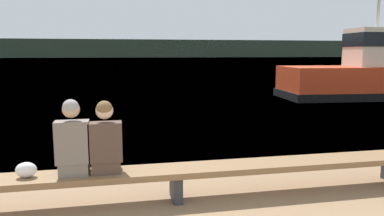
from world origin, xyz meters
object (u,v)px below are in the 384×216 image
at_px(bench_main, 176,174).
at_px(shopping_bag, 26,170).
at_px(person_right, 105,141).
at_px(tugboat_red, 373,76).
at_px(person_left, 73,142).

bearing_deg(bench_main, shopping_bag, 179.37).
bearing_deg(person_right, tugboat_red, 40.62).
xyz_separation_m(shopping_bag, tugboat_red, (12.16, 9.58, 0.41)).
height_order(bench_main, shopping_bag, shopping_bag).
xyz_separation_m(person_right, tugboat_red, (11.19, 9.60, 0.08)).
bearing_deg(person_right, person_left, -179.95).
bearing_deg(person_right, bench_main, 0.15).
xyz_separation_m(person_left, shopping_bag, (-0.57, 0.02, -0.34)).
distance_m(bench_main, person_right, 1.03).
relative_size(bench_main, shopping_bag, 29.20).
height_order(shopping_bag, tugboat_red, tugboat_red).
height_order(person_right, tugboat_red, tugboat_red).
bearing_deg(tugboat_red, shopping_bag, 133.15).
bearing_deg(bench_main, tugboat_red, 43.01).
xyz_separation_m(person_right, shopping_bag, (-0.97, 0.02, -0.33)).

